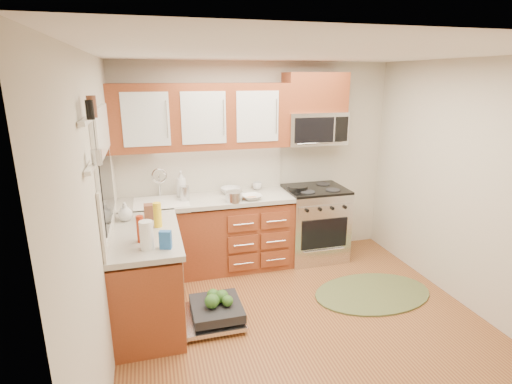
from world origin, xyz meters
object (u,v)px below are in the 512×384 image
object	(u,v)px
upper_cabinets	(202,117)
paper_towel_roll	(147,235)
dishwasher	(213,313)
rug	(372,293)
bowl_a	(252,197)
range	(314,223)
cutting_board	(245,197)
skillet	(297,188)
bowl_b	(231,190)
stock_pot	(234,197)
cup	(257,186)
microwave	(314,128)
sink	(162,212)

from	to	relation	value
upper_cabinets	paper_towel_roll	bearing A→B (deg)	-115.44
dishwasher	rug	bearing A→B (deg)	1.64
upper_cabinets	bowl_a	size ratio (longest dim) A/B	8.93
bowl_a	upper_cabinets	bearing A→B (deg)	147.61
range	cutting_board	world-z (taller)	range
skillet	bowl_b	xyz separation A→B (m)	(-0.82, 0.13, -0.01)
dishwasher	bowl_b	distance (m)	1.59
upper_cabinets	paper_towel_roll	xyz separation A→B (m)	(-0.69, -1.45, -0.83)
stock_pot	cup	size ratio (longest dim) A/B	1.64
dishwasher	stock_pot	xyz separation A→B (m)	(0.43, 0.92, 0.89)
upper_cabinets	bowl_b	world-z (taller)	upper_cabinets
microwave	skillet	bearing A→B (deg)	-154.53
skillet	bowl_b	size ratio (longest dim) A/B	1.10
rug	bowl_a	xyz separation A→B (m)	(-1.15, 0.90, 0.94)
range	bowl_a	size ratio (longest dim) A/B	4.14
rug	paper_towel_roll	world-z (taller)	paper_towel_roll
upper_cabinets	bowl_b	xyz separation A→B (m)	(0.33, -0.02, -0.91)
upper_cabinets	bowl_a	world-z (taller)	upper_cabinets
rug	sink	bearing A→B (deg)	153.94
skillet	microwave	bearing A→B (deg)	25.47
skillet	stock_pot	bearing A→B (deg)	-166.31
stock_pot	rug	bearing A→B (deg)	-32.45
paper_towel_roll	bowl_b	size ratio (longest dim) A/B	1.01
dishwasher	stock_pot	bearing A→B (deg)	65.00
upper_cabinets	rug	world-z (taller)	upper_cabinets
rug	dishwasher	bearing A→B (deg)	-178.36
microwave	dishwasher	size ratio (longest dim) A/B	1.09
rug	cutting_board	world-z (taller)	cutting_board
skillet	cutting_board	xyz separation A→B (m)	(-0.69, -0.09, -0.04)
sink	cup	distance (m)	1.25
bowl_a	sink	bearing A→B (deg)	170.69
bowl_a	skillet	bearing A→B (deg)	15.64
paper_towel_roll	cup	size ratio (longest dim) A/B	2.02
bowl_b	range	bearing A→B (deg)	-6.74
upper_cabinets	cutting_board	bearing A→B (deg)	-27.32
range	sink	distance (m)	1.96
skillet	upper_cabinets	bearing A→B (deg)	172.75
rug	cutting_board	size ratio (longest dim) A/B	5.33
bowl_a	bowl_b	size ratio (longest dim) A/B	0.94
skillet	bowl_b	distance (m)	0.83
upper_cabinets	stock_pot	xyz separation A→B (m)	(0.29, -0.35, -0.89)
sink	dishwasher	size ratio (longest dim) A/B	0.89
microwave	paper_towel_roll	bearing A→B (deg)	-145.75
sink	bowl_b	xyz separation A→B (m)	(0.85, 0.14, 0.16)
cutting_board	skillet	bearing A→B (deg)	7.34
stock_pot	cup	distance (m)	0.58
bowl_b	dishwasher	bearing A→B (deg)	-110.13
microwave	dishwasher	distance (m)	2.55
microwave	upper_cabinets	bearing A→B (deg)	178.98
microwave	skillet	xyz separation A→B (m)	(-0.25, -0.12, -0.72)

